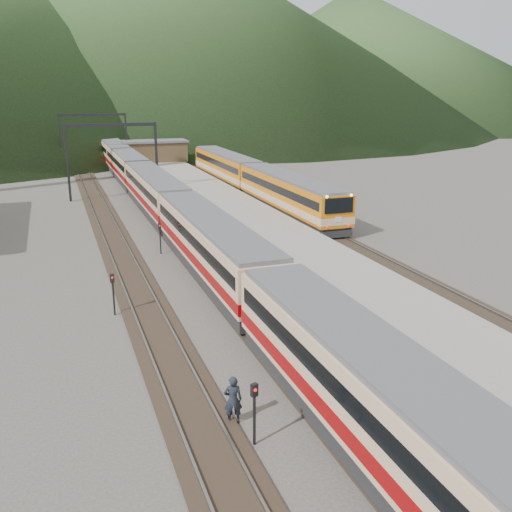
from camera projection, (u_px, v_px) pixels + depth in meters
name	position (u px, v px, depth m)	size (l,w,h in m)	color
track_main	(169.00, 226.00, 49.14)	(2.60, 200.00, 0.23)	black
track_far	(110.00, 231.00, 47.52)	(2.60, 200.00, 0.23)	black
track_second	(292.00, 216.00, 52.84)	(2.60, 200.00, 0.23)	black
platform	(238.00, 221.00, 49.01)	(8.00, 100.00, 1.00)	gray
gantry_near	(112.00, 146.00, 60.20)	(9.55, 0.25, 8.00)	black
gantry_far	(94.00, 130.00, 82.78)	(9.55, 0.25, 8.00)	black
station_shed	(155.00, 151.00, 84.55)	(9.40, 4.40, 3.10)	#4E3E27
hill_b	(144.00, 18.00, 219.79)	(220.00, 220.00, 75.00)	#27401E
hill_c	(352.00, 53.00, 231.07)	(160.00, 160.00, 50.00)	#27401E
main_train	(155.00, 192.00, 54.29)	(2.96, 101.47, 3.61)	#D5AD85
second_train	(253.00, 179.00, 62.10)	(2.93, 39.90, 3.58)	orange
short_signal_a	(254.00, 406.00, 18.77)	(0.26, 0.23, 2.27)	black
short_signal_b	(160.00, 234.00, 40.80)	(0.24, 0.19, 2.27)	black
short_signal_c	(113.00, 289.00, 29.71)	(0.24, 0.18, 2.27)	black
worker	(233.00, 400.00, 20.19)	(0.67, 0.44, 1.83)	black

